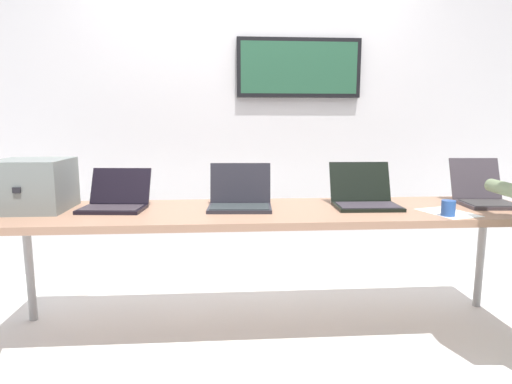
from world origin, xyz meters
TOP-DOWN VIEW (x-y plane):
  - ground at (0.00, 0.00)m, footprint 8.00×8.00m
  - back_wall at (0.01, 1.13)m, footprint 8.00×0.11m
  - workbench at (0.00, 0.00)m, footprint 3.10×0.70m
  - equipment_box at (-1.31, 0.08)m, footprint 0.38×0.39m
  - laptop_station_0 at (-0.86, 0.07)m, footprint 0.38×0.35m
  - laptop_station_1 at (-0.15, 0.05)m, footprint 0.37×0.31m
  - laptop_station_2 at (0.58, 0.05)m, footprint 0.37×0.35m
  - laptop_station_3 at (1.32, 0.07)m, footprint 0.33×0.39m
  - coffee_mug at (0.93, -0.25)m, footprint 0.07×0.07m
  - paper_sheet at (0.98, -0.17)m, footprint 0.28×0.34m

SIDE VIEW (x-z plane):
  - ground at x=0.00m, z-range -0.04..0.00m
  - workbench at x=0.00m, z-range 0.32..1.06m
  - paper_sheet at x=0.98m, z-range 0.74..0.74m
  - coffee_mug at x=0.93m, z-range 0.74..0.82m
  - laptop_station_0 at x=-0.86m, z-range 0.68..0.90m
  - laptop_station_2 at x=0.58m, z-range 0.67..0.92m
  - laptop_station_1 at x=-0.15m, z-range 0.67..0.92m
  - laptop_station_3 at x=1.32m, z-range 0.67..0.93m
  - equipment_box at x=-1.31m, z-range 0.74..1.02m
  - back_wall at x=0.01m, z-range 0.01..2.80m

